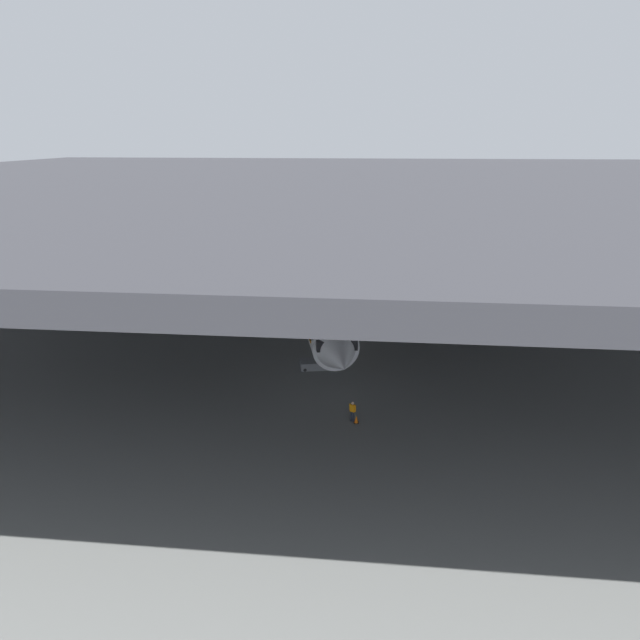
# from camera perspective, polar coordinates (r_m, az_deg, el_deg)

# --- Properties ---
(ground_plane) EXTENTS (110.00, 110.00, 0.00)m
(ground_plane) POSITION_cam_1_polar(r_m,az_deg,el_deg) (53.81, 0.99, -2.77)
(ground_plane) COLOR slate
(hangar_structure) EXTENTS (121.00, 99.00, 15.50)m
(hangar_structure) POSITION_cam_1_polar(r_m,az_deg,el_deg) (64.00, 2.00, 14.35)
(hangar_structure) COLOR #4C4F54
(hangar_structure) RESTS_ON ground_plane
(airplane_main) EXTENTS (36.61, 37.29, 11.73)m
(airplane_main) POSITION_cam_1_polar(r_m,az_deg,el_deg) (57.63, -0.61, 2.37)
(airplane_main) COLOR white
(airplane_main) RESTS_ON ground_plane
(boarding_stairs) EXTENTS (4.46, 2.33, 4.71)m
(boarding_stairs) POSITION_cam_1_polar(r_m,az_deg,el_deg) (48.74, 0.12, -4.20)
(boarding_stairs) COLOR slate
(boarding_stairs) RESTS_ON ground_plane
(crew_worker_near_nose) EXTENTS (0.49, 0.37, 1.56)m
(crew_worker_near_nose) POSITION_cam_1_polar(r_m,az_deg,el_deg) (39.97, 3.43, -9.42)
(crew_worker_near_nose) COLOR #232838
(crew_worker_near_nose) RESTS_ON ground_plane
(crew_worker_by_stairs) EXTENTS (0.52, 0.34, 1.59)m
(crew_worker_by_stairs) POSITION_cam_1_polar(r_m,az_deg,el_deg) (51.10, 1.94, -2.89)
(crew_worker_by_stairs) COLOR #232838
(crew_worker_by_stairs) RESTS_ON ground_plane
(traffic_cone_orange) EXTENTS (0.36, 0.36, 0.60)m
(traffic_cone_orange) POSITION_cam_1_polar(r_m,az_deg,el_deg) (40.04, 3.82, -10.33)
(traffic_cone_orange) COLOR black
(traffic_cone_orange) RESTS_ON ground_plane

